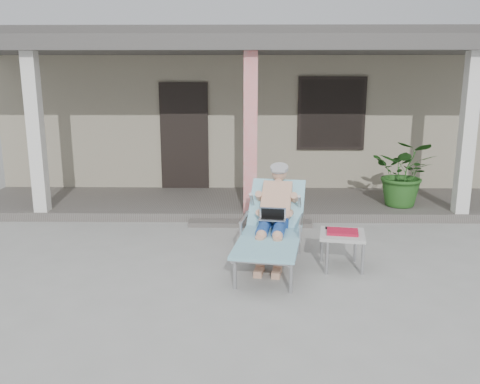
{
  "coord_description": "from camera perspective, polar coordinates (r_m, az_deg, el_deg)",
  "views": [
    {
      "loc": [
        -0.05,
        -6.08,
        2.41
      ],
      "look_at": [
        -0.15,
        0.6,
        0.85
      ],
      "focal_mm": 38.0,
      "sensor_mm": 36.0,
      "label": 1
    }
  ],
  "objects": [
    {
      "name": "potted_palm",
      "position": [
        9.24,
        18.01,
        2.04
      ],
      "size": [
        1.33,
        1.26,
        1.17
      ],
      "primitive_type": "imported",
      "rotation": [
        0.0,
        0.0,
        -0.42
      ],
      "color": "#26591E",
      "rests_on": "porch_deck"
    },
    {
      "name": "house",
      "position": [
        12.59,
        1.07,
        9.75
      ],
      "size": [
        10.4,
        5.4,
        3.3
      ],
      "color": "#9D947C",
      "rests_on": "ground"
    },
    {
      "name": "porch_overhang",
      "position": [
        9.03,
        1.18,
        15.55
      ],
      "size": [
        10.0,
        2.3,
        2.85
      ],
      "color": "silver",
      "rests_on": "porch_deck"
    },
    {
      "name": "porch_deck",
      "position": [
        9.37,
        1.1,
        -1.29
      ],
      "size": [
        10.0,
        2.0,
        0.15
      ],
      "primitive_type": "cube",
      "color": "#605B56",
      "rests_on": "ground"
    },
    {
      "name": "ground",
      "position": [
        6.54,
        1.22,
        -8.49
      ],
      "size": [
        60.0,
        60.0,
        0.0
      ],
      "primitive_type": "plane",
      "color": "#9E9E99",
      "rests_on": "ground"
    },
    {
      "name": "lounger",
      "position": [
        6.53,
        3.75,
        -1.26
      ],
      "size": [
        1.04,
        2.03,
        1.28
      ],
      "rotation": [
        0.0,
        0.0,
        -0.17
      ],
      "color": "#B7B7BC",
      "rests_on": "ground"
    },
    {
      "name": "porch_step",
      "position": [
        8.27,
        1.14,
        -3.52
      ],
      "size": [
        2.0,
        0.3,
        0.07
      ],
      "primitive_type": "cube",
      "color": "#605B56",
      "rests_on": "ground"
    },
    {
      "name": "side_table",
      "position": [
        6.53,
        11.41,
        -4.91
      ],
      "size": [
        0.63,
        0.63,
        0.49
      ],
      "rotation": [
        0.0,
        0.0,
        -0.17
      ],
      "color": "#B6B5B1",
      "rests_on": "ground"
    }
  ]
}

